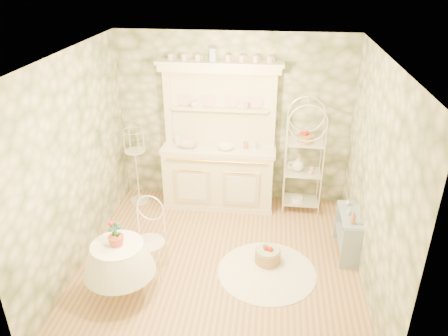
# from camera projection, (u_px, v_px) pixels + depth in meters

# --- Properties ---
(floor) EXTENTS (3.60, 3.60, 0.00)m
(floor) POSITION_uv_depth(u_px,v_px,m) (220.00, 262.00, 5.79)
(floor) COLOR tan
(floor) RESTS_ON ground
(ceiling) EXTENTS (3.60, 3.60, 0.00)m
(ceiling) POSITION_uv_depth(u_px,v_px,m) (219.00, 57.00, 4.60)
(ceiling) COLOR white
(ceiling) RESTS_ON floor
(wall_left) EXTENTS (3.60, 3.60, 0.00)m
(wall_left) POSITION_uv_depth(u_px,v_px,m) (75.00, 164.00, 5.38)
(wall_left) COLOR beige
(wall_left) RESTS_ON floor
(wall_right) EXTENTS (3.60, 3.60, 0.00)m
(wall_right) POSITION_uv_depth(u_px,v_px,m) (375.00, 179.00, 5.01)
(wall_right) COLOR beige
(wall_right) RESTS_ON floor
(wall_back) EXTENTS (3.60, 3.60, 0.00)m
(wall_back) POSITION_uv_depth(u_px,v_px,m) (233.00, 120.00, 6.80)
(wall_back) COLOR beige
(wall_back) RESTS_ON floor
(wall_front) EXTENTS (3.60, 3.60, 0.00)m
(wall_front) POSITION_uv_depth(u_px,v_px,m) (192.00, 268.00, 3.59)
(wall_front) COLOR beige
(wall_front) RESTS_ON floor
(kitchen_dresser) EXTENTS (1.87, 0.61, 2.29)m
(kitchen_dresser) POSITION_uv_depth(u_px,v_px,m) (219.00, 139.00, 6.66)
(kitchen_dresser) COLOR #F4ECC6
(kitchen_dresser) RESTS_ON floor
(bakers_rack) EXTENTS (0.56, 0.40, 1.76)m
(bakers_rack) POSITION_uv_depth(u_px,v_px,m) (304.00, 159.00, 6.64)
(bakers_rack) COLOR white
(bakers_rack) RESTS_ON floor
(side_shelf) EXTENTS (0.25, 0.65, 0.55)m
(side_shelf) POSITION_uv_depth(u_px,v_px,m) (347.00, 235.00, 5.86)
(side_shelf) COLOR #8BA0B8
(side_shelf) RESTS_ON floor
(round_table) EXTENTS (0.74, 0.74, 0.79)m
(round_table) POSITION_uv_depth(u_px,v_px,m) (120.00, 267.00, 5.08)
(round_table) COLOR white
(round_table) RESTS_ON floor
(cafe_chair) EXTENTS (0.47, 0.47, 0.94)m
(cafe_chair) POSITION_uv_depth(u_px,v_px,m) (149.00, 241.00, 5.41)
(cafe_chair) COLOR white
(cafe_chair) RESTS_ON floor
(birdcage_stand) EXTENTS (0.33, 0.33, 1.37)m
(birdcage_stand) POSITION_uv_depth(u_px,v_px,m) (136.00, 164.00, 6.92)
(birdcage_stand) COLOR white
(birdcage_stand) RESTS_ON floor
(floor_basket) EXTENTS (0.40, 0.40, 0.21)m
(floor_basket) POSITION_uv_depth(u_px,v_px,m) (268.00, 256.00, 5.74)
(floor_basket) COLOR tan
(floor_basket) RESTS_ON floor
(lace_rug) EXTENTS (1.43, 1.43, 0.01)m
(lace_rug) POSITION_uv_depth(u_px,v_px,m) (267.00, 272.00, 5.60)
(lace_rug) COLOR white
(lace_rug) RESTS_ON floor
(bowl_floral) EXTENTS (0.33, 0.33, 0.07)m
(bowl_floral) POSITION_uv_depth(u_px,v_px,m) (188.00, 146.00, 6.71)
(bowl_floral) COLOR white
(bowl_floral) RESTS_ON kitchen_dresser
(bowl_white) EXTENTS (0.27, 0.27, 0.08)m
(bowl_white) POSITION_uv_depth(u_px,v_px,m) (226.00, 149.00, 6.62)
(bowl_white) COLOR white
(bowl_white) RESTS_ON kitchen_dresser
(cup_left) EXTENTS (0.16, 0.16, 0.09)m
(cup_left) POSITION_uv_depth(u_px,v_px,m) (194.00, 105.00, 6.64)
(cup_left) COLOR white
(cup_left) RESTS_ON kitchen_dresser
(cup_right) EXTENTS (0.13, 0.13, 0.10)m
(cup_right) POSITION_uv_depth(u_px,v_px,m) (246.00, 107.00, 6.56)
(cup_right) COLOR white
(cup_right) RESTS_ON kitchen_dresser
(potted_geranium) EXTENTS (0.17, 0.13, 0.30)m
(potted_geranium) POSITION_uv_depth(u_px,v_px,m) (116.00, 235.00, 4.87)
(potted_geranium) COLOR #3F7238
(potted_geranium) RESTS_ON round_table
(bottle_amber) EXTENTS (0.09, 0.09, 0.18)m
(bottle_amber) POSITION_uv_depth(u_px,v_px,m) (353.00, 219.00, 5.48)
(bottle_amber) COLOR #AC6F43
(bottle_amber) RESTS_ON side_shelf
(bottle_blue) EXTENTS (0.06, 0.06, 0.11)m
(bottle_blue) POSITION_uv_depth(u_px,v_px,m) (349.00, 213.00, 5.67)
(bottle_blue) COLOR #98C0CE
(bottle_blue) RESTS_ON side_shelf
(bottle_glass) EXTENTS (0.09, 0.09, 0.09)m
(bottle_glass) POSITION_uv_depth(u_px,v_px,m) (348.00, 203.00, 5.91)
(bottle_glass) COLOR silver
(bottle_glass) RESTS_ON side_shelf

